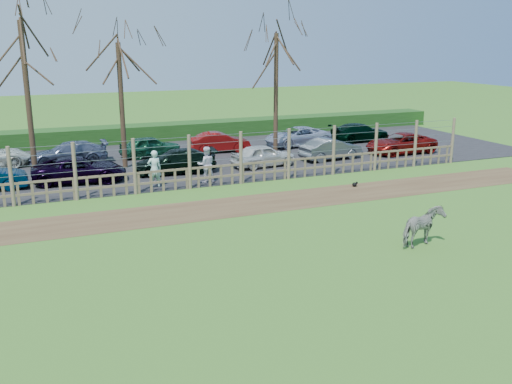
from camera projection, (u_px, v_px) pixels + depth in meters
name	position (u px, v px, depth m)	size (l,w,h in m)	color
ground	(257.00, 244.00, 19.05)	(120.00, 120.00, 0.00)	#669147
dirt_strip	(214.00, 209.00, 23.07)	(34.00, 2.80, 0.01)	brown
asphalt	(158.00, 161.00, 32.00)	(44.00, 13.00, 0.04)	#232326
hedge	(134.00, 134.00, 38.11)	(46.00, 2.00, 1.10)	#1E4716
fence	(190.00, 172.00, 25.99)	(30.16, 0.16, 2.50)	brown
tree_left	(24.00, 62.00, 26.37)	(4.80, 4.80, 7.88)	#3D2B1E
tree_mid	(120.00, 75.00, 29.11)	(4.80, 4.80, 6.83)	#3D2B1E
tree_right	(276.00, 65.00, 32.78)	(4.80, 4.80, 7.35)	#3D2B1E
zebra	(423.00, 227.00, 18.72)	(0.72, 1.58, 1.34)	gray
visitor_a	(154.00, 169.00, 26.11)	(0.63, 0.41, 1.72)	silver
visitor_b	(206.00, 165.00, 26.98)	(0.84, 0.65, 1.72)	silver
crow	(355.00, 184.00, 26.51)	(0.29, 0.21, 0.23)	black
car_2	(80.00, 170.00, 27.13)	(1.99, 4.32, 1.20)	black
car_3	(176.00, 161.00, 28.98)	(1.68, 4.13, 1.20)	black
car_4	(263.00, 155.00, 30.48)	(1.42, 3.52, 1.20)	white
car_5	(331.00, 149.00, 32.30)	(1.27, 3.64, 1.20)	#535A5E
car_6	(401.00, 143.00, 34.06)	(1.99, 4.32, 1.20)	maroon
car_9	(69.00, 153.00, 31.14)	(1.68, 4.13, 1.20)	#4D5671
car_10	(151.00, 146.00, 33.07)	(1.42, 3.52, 1.20)	#175232
car_11	(219.00, 142.00, 34.45)	(1.27, 3.64, 1.20)	maroon
car_12	(297.00, 137.00, 36.44)	(1.99, 4.32, 1.20)	#ABB3C9
car_13	(360.00, 132.00, 38.05)	(1.68, 4.13, 1.20)	black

